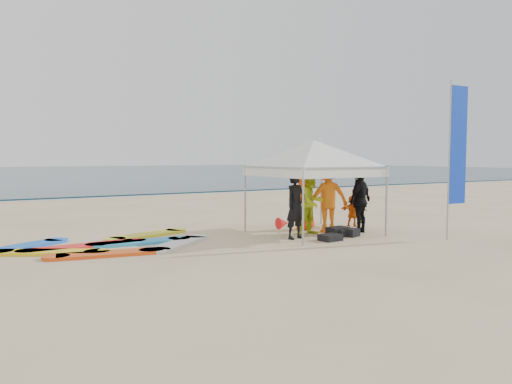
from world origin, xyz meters
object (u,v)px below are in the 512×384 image
Objects in this scene: person_black_b at (360,201)px; surfboard_spread at (102,246)px; person_orange_a at (327,197)px; person_black_a at (296,205)px; person_orange_b at (306,202)px; person_seated at (352,211)px; marker_pennant at (283,223)px; canopy_tent at (314,141)px; feather_flag at (457,147)px; person_yellow at (311,202)px.

person_black_b is 6.70m from surfboard_spread.
surfboard_spread is at bearing 9.66° from person_orange_a.
person_black_a is 1.08× the size of person_orange_b.
person_black_a is at bearing -22.01° from person_black_b.
marker_pennant is at bearing 94.68° from person_seated.
marker_pennant is (-1.90, -1.68, -0.28)m from person_orange_b.
person_black_b is (0.65, -0.58, -0.10)m from person_orange_a.
person_black_a is 1.93m from canopy_tent.
surfboard_spread is at bearing 156.21° from feather_flag.
canopy_tent is at bearing -9.17° from surfboard_spread.
feather_flag is at bearing 144.47° from person_orange_a.
person_yellow is at bearing 14.08° from person_black_a.
surfboard_spread is (-3.72, 1.83, -0.46)m from marker_pennant.
canopy_tent reaches higher than person_orange_b.
canopy_tent is (0.91, 0.47, 1.63)m from person_black_a.
person_orange_b is 1.86m from canopy_tent.
person_orange_a is 3.02× the size of marker_pennant.
canopy_tent reaches higher than person_black_b.
canopy_tent is 0.71× the size of surfboard_spread.
person_black_b is (2.06, -0.08, 0.02)m from person_black_a.
person_orange_a is 0.36× the size of surfboard_spread.
feather_flag reaches higher than person_orange_b.
person_orange_b reaches higher than marker_pennant.
person_orange_b is at bearing -53.92° from person_orange_a.
feather_flag reaches higher than canopy_tent.
person_black_a is 4.21m from feather_flag.
person_seated is at bearing -143.22° from person_black_b.
feather_flag reaches higher than person_orange_a.
canopy_tent is at bearing 27.11° from person_yellow.
marker_pennant is at bearing 42.75° from person_orange_a.
surfboard_spread is at bearing 151.67° from person_black_a.
person_orange_a is at bearing -8.13° from surfboard_spread.
person_orange_a is at bearing 24.96° from marker_pennant.
person_orange_b is 1.61m from person_seated.
person_black_b is at bearing 128.42° from person_seated.
marker_pennant is (-0.72, -0.49, -0.35)m from person_black_a.
person_seated is 1.44× the size of marker_pennant.
person_black_a is at bearing 147.91° from feather_flag.
person_orange_a is at bearing 126.68° from feather_flag.
person_seated is (1.57, -0.21, -0.32)m from person_orange_b.
person_orange_a is 2.40m from marker_pennant.
person_seated is at bearing 22.85° from marker_pennant.
canopy_tent is 5.94m from surfboard_spread.
person_black_a is 2.94m from person_seated.
canopy_tent reaches higher than person_yellow.
person_yellow is 0.44× the size of feather_flag.
feather_flag reaches higher than surfboard_spread.
person_yellow reaches higher than person_black_a.
person_seated is at bearing -2.90° from surfboard_spread.
canopy_tent is (-1.15, 0.55, 1.61)m from person_black_b.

